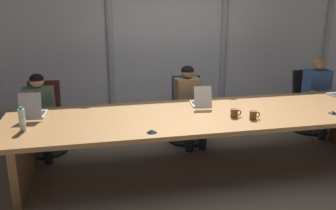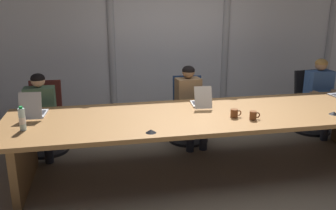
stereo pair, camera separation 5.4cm
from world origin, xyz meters
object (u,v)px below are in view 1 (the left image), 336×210
(person_left_mid, at_px, (189,101))
(conference_mic_middle, at_px, (333,112))
(laptop_left_mid, at_px, (201,102))
(person_center, at_px, (320,92))
(office_chair_left_end, at_px, (45,126))
(coffee_mug_near, at_px, (253,115))
(office_chair_left_mid, at_px, (187,117))
(conference_mic_right_side, at_px, (152,131))
(laptop_left_end, at_px, (33,112))
(person_left_end, at_px, (39,111))
(office_chair_center, at_px, (309,108))
(water_bottle_primary, at_px, (22,120))
(coffee_mug_far, at_px, (235,113))

(person_left_mid, height_order, conference_mic_middle, person_left_mid)
(laptop_left_mid, distance_m, person_center, 2.19)
(office_chair_left_end, xyz_separation_m, coffee_mug_near, (2.46, -1.36, 0.42))
(office_chair_left_mid, xyz_separation_m, person_left_mid, (-0.01, -0.16, 0.29))
(conference_mic_right_side, bearing_deg, laptop_left_end, 147.41)
(laptop_left_mid, bearing_deg, conference_mic_middle, -109.07)
(office_chair_left_mid, relative_size, person_left_mid, 0.83)
(person_left_end, distance_m, conference_mic_right_side, 1.89)
(office_chair_center, relative_size, conference_mic_right_side, 8.75)
(water_bottle_primary, xyz_separation_m, coffee_mug_far, (2.32, -0.03, -0.07))
(coffee_mug_far, bearing_deg, office_chair_left_end, 151.48)
(coffee_mug_far, distance_m, conference_mic_middle, 1.21)
(person_left_mid, height_order, person_center, person_center)
(water_bottle_primary, relative_size, conference_mic_right_side, 2.35)
(laptop_left_mid, relative_size, office_chair_center, 0.44)
(coffee_mug_near, bearing_deg, coffee_mug_far, 146.87)
(office_chair_left_end, bearing_deg, person_left_end, -7.63)
(office_chair_left_mid, xyz_separation_m, conference_mic_right_side, (-0.80, -1.54, 0.40))
(person_left_mid, relative_size, conference_mic_right_side, 10.43)
(laptop_left_mid, distance_m, coffee_mug_far, 0.58)
(water_bottle_primary, xyz_separation_m, conference_mic_middle, (3.52, -0.16, -0.10))
(laptop_left_end, xyz_separation_m, person_left_end, (-0.03, 0.58, -0.16))
(person_left_end, xyz_separation_m, person_center, (4.18, 0.01, 0.04))
(laptop_left_mid, xyz_separation_m, water_bottle_primary, (-2.07, -0.50, 0.06))
(office_chair_left_mid, height_order, person_left_mid, person_left_mid)
(laptop_left_mid, relative_size, conference_mic_middle, 3.81)
(person_left_mid, relative_size, coffee_mug_near, 9.17)
(office_chair_left_end, distance_m, person_left_mid, 2.06)
(laptop_left_end, bearing_deg, person_left_end, 6.33)
(laptop_left_mid, xyz_separation_m, coffee_mug_near, (0.43, -0.65, -0.01))
(person_left_end, bearing_deg, conference_mic_right_side, 42.36)
(office_chair_center, bearing_deg, coffee_mug_near, -58.03)
(office_chair_center, xyz_separation_m, water_bottle_primary, (-4.15, -1.21, 0.49))
(office_chair_center, relative_size, person_left_mid, 0.84)
(laptop_left_mid, height_order, coffee_mug_far, laptop_left_mid)
(person_left_end, height_order, conference_mic_right_side, person_left_end)
(office_chair_left_mid, distance_m, person_left_end, 2.11)
(water_bottle_primary, distance_m, coffee_mug_near, 2.51)
(office_chair_left_end, distance_m, conference_mic_middle, 3.76)
(conference_mic_right_side, bearing_deg, water_bottle_primary, 165.31)
(person_left_end, relative_size, person_center, 0.94)
(laptop_left_mid, relative_size, coffee_mug_near, 3.35)
(laptop_left_end, height_order, person_left_mid, person_left_mid)
(coffee_mug_far, xyz_separation_m, conference_mic_middle, (1.20, -0.13, -0.03))
(coffee_mug_far, bearing_deg, laptop_left_end, 167.73)
(person_left_end, bearing_deg, person_center, 89.51)
(office_chair_left_mid, xyz_separation_m, coffee_mug_near, (0.41, -1.36, 0.43))
(coffee_mug_far, bearing_deg, office_chair_center, 34.19)
(office_chair_center, height_order, person_center, person_center)
(office_chair_center, bearing_deg, person_center, 8.32)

